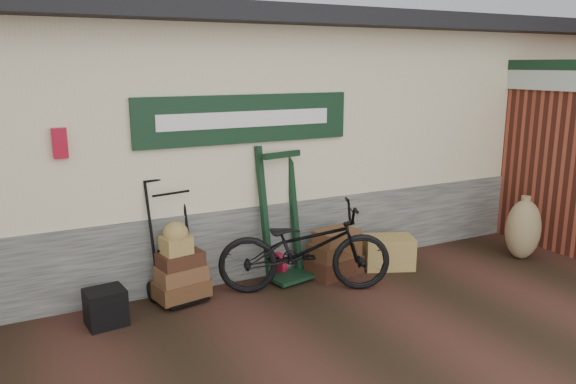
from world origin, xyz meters
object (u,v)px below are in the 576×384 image
object	(u,v)px
porter_trolley	(173,239)
black_trunk	(106,307)
suitcase_stack	(334,252)
wicker_hamper	(388,252)
green_barrow	(282,213)
bicycle	(305,243)

from	to	relation	value
porter_trolley	black_trunk	world-z (taller)	porter_trolley
black_trunk	suitcase_stack	bearing A→B (deg)	2.68
wicker_hamper	black_trunk	world-z (taller)	wicker_hamper
porter_trolley	wicker_hamper	size ratio (longest dim) A/B	2.21
green_barrow	black_trunk	bearing A→B (deg)	177.19
suitcase_stack	porter_trolley	bearing A→B (deg)	173.97
green_barrow	wicker_hamper	distance (m)	1.54
wicker_hamper	bicycle	world-z (taller)	bicycle
green_barrow	bicycle	distance (m)	0.54
wicker_hamper	suitcase_stack	bearing A→B (deg)	172.59
green_barrow	suitcase_stack	bearing A→B (deg)	-30.13
porter_trolley	bicycle	world-z (taller)	porter_trolley
green_barrow	wicker_hamper	bearing A→B (deg)	-24.22
suitcase_stack	black_trunk	distance (m)	2.77
suitcase_stack	black_trunk	xyz separation A→B (m)	(-2.77, -0.13, -0.10)
wicker_hamper	bicycle	distance (m)	1.39
porter_trolley	black_trunk	bearing A→B (deg)	-167.69
porter_trolley	bicycle	xyz separation A→B (m)	(1.38, -0.48, -0.11)
suitcase_stack	wicker_hamper	size ratio (longest dim) A/B	1.06
suitcase_stack	wicker_hamper	world-z (taller)	suitcase_stack
green_barrow	black_trunk	distance (m)	2.26
wicker_hamper	black_trunk	xyz separation A→B (m)	(-3.52, -0.03, -0.01)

